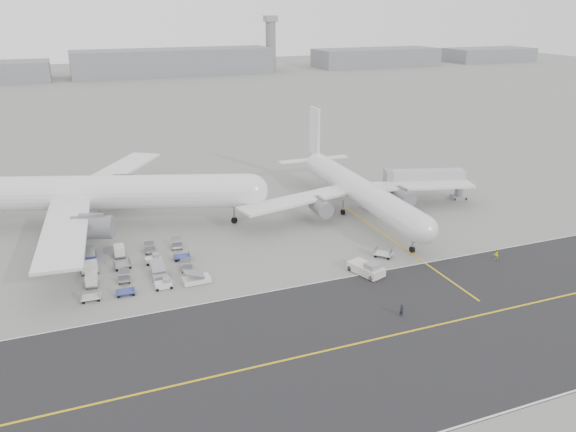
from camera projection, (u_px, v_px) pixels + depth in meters
name	position (u px, v px, depth m)	size (l,w,h in m)	color
ground	(233.00, 290.00, 78.18)	(700.00, 700.00, 0.00)	gray
taxiway	(319.00, 352.00, 64.20)	(220.00, 59.00, 0.03)	#272729
horizon_buildings	(157.00, 75.00, 315.06)	(520.00, 28.00, 28.00)	slate
control_tower	(271.00, 42.00, 337.40)	(7.00, 7.00, 31.25)	slate
airliner_a	(92.00, 193.00, 98.92)	(60.20, 59.06, 21.55)	white
airliner_b	(358.00, 189.00, 105.37)	(48.00, 48.54, 16.74)	white
pushback_tug	(367.00, 269.00, 82.62)	(4.25, 7.34, 2.08)	beige
jet_bridge	(426.00, 179.00, 112.95)	(17.06, 7.78, 6.40)	gray
gse_cluster	(139.00, 272.00, 83.63)	(21.60, 20.83, 1.94)	gray
stray_dolly	(383.00, 257.00, 88.48)	(1.66, 2.70, 1.66)	silver
ground_crew_a	(402.00, 310.00, 71.40)	(0.61, 0.40, 1.68)	black
ground_crew_b	(496.00, 254.00, 87.33)	(0.83, 0.65, 1.71)	yellow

